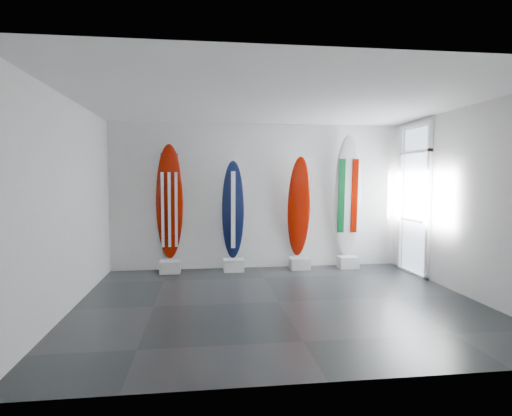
{
  "coord_description": "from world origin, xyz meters",
  "views": [
    {
      "loc": [
        -1.12,
        -6.05,
        1.86
      ],
      "look_at": [
        -0.17,
        1.4,
        1.33
      ],
      "focal_mm": 29.03,
      "sensor_mm": 36.0,
      "label": 1
    }
  ],
  "objects": [
    {
      "name": "wall_right",
      "position": [
        3.0,
        0.0,
        1.5
      ],
      "size": [
        0.0,
        5.0,
        5.0
      ],
      "primitive_type": "plane",
      "rotation": [
        1.57,
        0.0,
        -1.57
      ],
      "color": "silver",
      "rests_on": "ground"
    },
    {
      "name": "surfboard_italy",
      "position": [
        1.87,
        2.28,
        1.5
      ],
      "size": [
        0.59,
        0.3,
        2.53
      ],
      "primitive_type": "ellipsoid",
      "rotation": [
        0.07,
        0.0,
        -0.09
      ],
      "color": "silver",
      "rests_on": "display_block_italy"
    },
    {
      "name": "balcony",
      "position": [
        4.3,
        1.55,
        0.5
      ],
      "size": [
        2.8,
        2.2,
        1.2
      ],
      "primitive_type": null,
      "color": "slate",
      "rests_on": "ground"
    },
    {
      "name": "glass_door",
      "position": [
        2.97,
        1.55,
        1.43
      ],
      "size": [
        0.12,
        1.16,
        2.85
      ],
      "primitive_type": null,
      "color": "white",
      "rests_on": "floor"
    },
    {
      "name": "display_block_italy",
      "position": [
        1.87,
        2.18,
        0.12
      ],
      "size": [
        0.4,
        0.3,
        0.24
      ],
      "primitive_type": "cube",
      "color": "silver",
      "rests_on": "floor"
    },
    {
      "name": "wall_left",
      "position": [
        -3.0,
        0.0,
        1.5
      ],
      "size": [
        0.0,
        5.0,
        5.0
      ],
      "primitive_type": "plane",
      "rotation": [
        1.57,
        0.0,
        1.57
      ],
      "color": "silver",
      "rests_on": "ground"
    },
    {
      "name": "ceiling",
      "position": [
        0.0,
        0.0,
        3.0
      ],
      "size": [
        6.0,
        6.0,
        0.0
      ],
      "primitive_type": "plane",
      "rotation": [
        3.14,
        0.0,
        0.0
      ],
      "color": "white",
      "rests_on": "wall_back"
    },
    {
      "name": "display_block_usa",
      "position": [
        -1.79,
        2.18,
        0.12
      ],
      "size": [
        0.4,
        0.3,
        0.24
      ],
      "primitive_type": "cube",
      "color": "silver",
      "rests_on": "floor"
    },
    {
      "name": "display_block_navy",
      "position": [
        -0.53,
        2.18,
        0.12
      ],
      "size": [
        0.4,
        0.3,
        0.24
      ],
      "primitive_type": "cube",
      "color": "silver",
      "rests_on": "floor"
    },
    {
      "name": "wall_outlet",
      "position": [
        -2.45,
        2.48,
        0.35
      ],
      "size": [
        0.09,
        0.02,
        0.13
      ],
      "primitive_type": "cube",
      "color": "silver",
      "rests_on": "wall_back"
    },
    {
      "name": "surfboard_navy",
      "position": [
        -0.53,
        2.28,
        1.23
      ],
      "size": [
        0.46,
        0.18,
        1.99
      ],
      "primitive_type": "ellipsoid",
      "rotation": [
        0.04,
        0.0,
        0.05
      ],
      "color": "black",
      "rests_on": "display_block_navy"
    },
    {
      "name": "wall_back",
      "position": [
        0.0,
        2.5,
        1.5
      ],
      "size": [
        6.0,
        0.0,
        6.0
      ],
      "primitive_type": "plane",
      "rotation": [
        1.57,
        0.0,
        0.0
      ],
      "color": "silver",
      "rests_on": "ground"
    },
    {
      "name": "surfboard_usa",
      "position": [
        -1.79,
        2.28,
        1.39
      ],
      "size": [
        0.57,
        0.5,
        2.3
      ],
      "primitive_type": "ellipsoid",
      "rotation": [
        0.16,
        0.0,
        0.1
      ],
      "color": "#790D01",
      "rests_on": "display_block_usa"
    },
    {
      "name": "surfboard_swiss",
      "position": [
        0.84,
        2.28,
        1.28
      ],
      "size": [
        0.49,
        0.42,
        2.08
      ],
      "primitive_type": "ellipsoid",
      "rotation": [
        0.16,
        0.0,
        -0.04
      ],
      "color": "#790D01",
      "rests_on": "display_block_swiss"
    },
    {
      "name": "wall_front",
      "position": [
        0.0,
        -2.5,
        1.5
      ],
      "size": [
        6.0,
        0.0,
        6.0
      ],
      "primitive_type": "plane",
      "rotation": [
        -1.57,
        0.0,
        0.0
      ],
      "color": "silver",
      "rests_on": "ground"
    },
    {
      "name": "floor",
      "position": [
        0.0,
        0.0,
        0.0
      ],
      "size": [
        6.0,
        6.0,
        0.0
      ],
      "primitive_type": "plane",
      "color": "black",
      "rests_on": "ground"
    },
    {
      "name": "display_block_swiss",
      "position": [
        0.84,
        2.18,
        0.12
      ],
      "size": [
        0.4,
        0.3,
        0.24
      ],
      "primitive_type": "cube",
      "color": "silver",
      "rests_on": "floor"
    }
  ]
}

